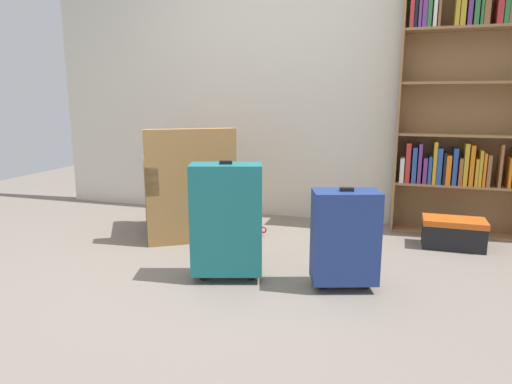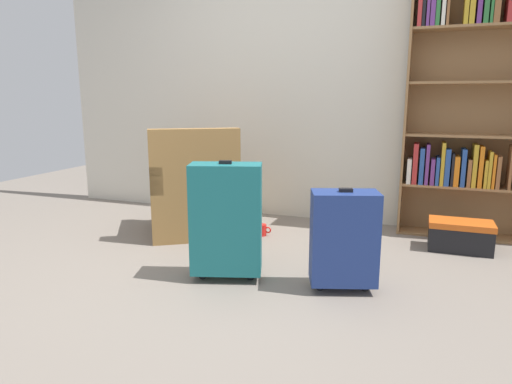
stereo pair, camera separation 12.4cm
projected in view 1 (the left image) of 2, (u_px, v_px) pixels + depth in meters
The scene contains 8 objects.
ground_plane at pixel (216, 283), 2.81m from camera, with size 8.47×8.47×0.00m, color slate.
back_wall at pixel (287, 79), 4.21m from camera, with size 4.84×0.10×2.60m, color beige.
bookshelf at pixel (464, 106), 3.65m from camera, with size 1.06×0.25×2.06m.
armchair at pixel (188, 197), 3.79m from camera, with size 0.96×0.96×0.90m.
mug at pixel (257, 230), 3.78m from camera, with size 0.12×0.08×0.10m.
storage_box at pixel (453, 232), 3.46m from camera, with size 0.45×0.26×0.23m.
suitcase_teal at pixel (227, 219), 2.80m from camera, with size 0.48×0.33×0.76m.
suitcase_navy_blue at pixel (345, 237), 2.67m from camera, with size 0.43×0.32×0.62m.
Camera 1 is at (1.02, -2.44, 1.13)m, focal length 31.74 mm.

